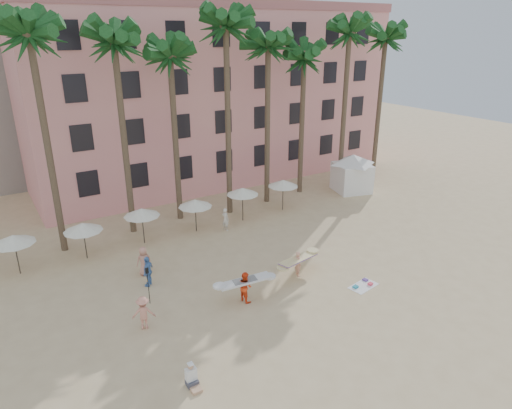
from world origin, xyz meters
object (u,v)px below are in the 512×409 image
object	(u,v)px
carrier_yellow	(298,262)
cabana	(352,170)
carrier_white	(245,286)
pink_hotel	(207,95)

from	to	relation	value
carrier_yellow	cabana	bearing A→B (deg)	35.84
carrier_yellow	carrier_white	bearing A→B (deg)	-170.88
pink_hotel	carrier_yellow	xyz separation A→B (m)	(-5.56, -22.84, -7.07)
carrier_yellow	pink_hotel	bearing A→B (deg)	76.33
carrier_yellow	carrier_white	distance (m)	4.25
cabana	carrier_white	xyz separation A→B (m)	(-17.96, -10.61, -1.12)
pink_hotel	cabana	xyz separation A→B (m)	(8.20, -12.90, -5.93)
pink_hotel	carrier_white	size ratio (longest dim) A/B	11.73
cabana	carrier_yellow	bearing A→B (deg)	-144.16
pink_hotel	cabana	world-z (taller)	pink_hotel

